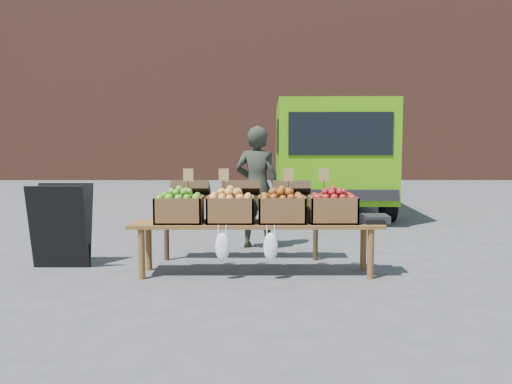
{
  "coord_description": "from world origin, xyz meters",
  "views": [
    {
      "loc": [
        0.75,
        -6.54,
        1.49
      ],
      "look_at": [
        0.77,
        0.03,
        0.85
      ],
      "focal_mm": 40.0,
      "sensor_mm": 36.0,
      "label": 1
    }
  ],
  "objects_px": {
    "back_table": "(241,218)",
    "delivery_van": "(327,158)",
    "crate_russet_pears": "(231,209)",
    "weighing_scale": "(372,219)",
    "vendor": "(257,187)",
    "chalkboard_sign": "(61,225)",
    "crate_golden_apples": "(179,209)",
    "crate_red_apples": "(282,209)",
    "crate_green_apples": "(333,209)",
    "display_bench": "(256,248)"
  },
  "relations": [
    {
      "from": "display_bench",
      "to": "weighing_scale",
      "type": "relative_size",
      "value": 7.94
    },
    {
      "from": "vendor",
      "to": "crate_green_apples",
      "type": "relative_size",
      "value": 3.27
    },
    {
      "from": "crate_golden_apples",
      "to": "delivery_van",
      "type": "bearing_deg",
      "value": 67.34
    },
    {
      "from": "vendor",
      "to": "weighing_scale",
      "type": "relative_size",
      "value": 4.8
    },
    {
      "from": "crate_russet_pears",
      "to": "crate_green_apples",
      "type": "xyz_separation_m",
      "value": [
        1.1,
        0.0,
        0.0
      ]
    },
    {
      "from": "crate_green_apples",
      "to": "weighing_scale",
      "type": "distance_m",
      "value": 0.44
    },
    {
      "from": "delivery_van",
      "to": "back_table",
      "type": "relative_size",
      "value": 2.27
    },
    {
      "from": "vendor",
      "to": "chalkboard_sign",
      "type": "distance_m",
      "value": 2.54
    },
    {
      "from": "display_bench",
      "to": "crate_green_apples",
      "type": "bearing_deg",
      "value": 0.0
    },
    {
      "from": "delivery_van",
      "to": "chalkboard_sign",
      "type": "relative_size",
      "value": 4.92
    },
    {
      "from": "delivery_van",
      "to": "weighing_scale",
      "type": "height_order",
      "value": "delivery_van"
    },
    {
      "from": "chalkboard_sign",
      "to": "display_bench",
      "type": "xyz_separation_m",
      "value": [
        2.22,
        -0.34,
        -0.2
      ]
    },
    {
      "from": "crate_red_apples",
      "to": "crate_green_apples",
      "type": "bearing_deg",
      "value": 0.0
    },
    {
      "from": "back_table",
      "to": "crate_green_apples",
      "type": "height_order",
      "value": "back_table"
    },
    {
      "from": "crate_golden_apples",
      "to": "crate_russet_pears",
      "type": "distance_m",
      "value": 0.55
    },
    {
      "from": "crate_golden_apples",
      "to": "crate_red_apples",
      "type": "height_order",
      "value": "same"
    },
    {
      "from": "display_bench",
      "to": "crate_russet_pears",
      "type": "bearing_deg",
      "value": 180.0
    },
    {
      "from": "display_bench",
      "to": "crate_russet_pears",
      "type": "xyz_separation_m",
      "value": [
        -0.27,
        0.0,
        0.42
      ]
    },
    {
      "from": "delivery_van",
      "to": "display_bench",
      "type": "xyz_separation_m",
      "value": [
        -1.43,
        -5.41,
        -0.78
      ]
    },
    {
      "from": "back_table",
      "to": "crate_golden_apples",
      "type": "bearing_deg",
      "value": -131.86
    },
    {
      "from": "crate_golden_apples",
      "to": "crate_russet_pears",
      "type": "bearing_deg",
      "value": 0.0
    },
    {
      "from": "crate_russet_pears",
      "to": "crate_red_apples",
      "type": "relative_size",
      "value": 1.0
    },
    {
      "from": "back_table",
      "to": "weighing_scale",
      "type": "distance_m",
      "value": 1.6
    },
    {
      "from": "chalkboard_sign",
      "to": "weighing_scale",
      "type": "xyz_separation_m",
      "value": [
        3.47,
        -0.34,
        0.13
      ]
    },
    {
      "from": "delivery_van",
      "to": "crate_green_apples",
      "type": "bearing_deg",
      "value": -94.88
    },
    {
      "from": "crate_red_apples",
      "to": "weighing_scale",
      "type": "height_order",
      "value": "crate_red_apples"
    },
    {
      "from": "crate_green_apples",
      "to": "crate_russet_pears",
      "type": "bearing_deg",
      "value": 180.0
    },
    {
      "from": "chalkboard_sign",
      "to": "crate_golden_apples",
      "type": "relative_size",
      "value": 1.94
    },
    {
      "from": "chalkboard_sign",
      "to": "crate_green_apples",
      "type": "height_order",
      "value": "chalkboard_sign"
    },
    {
      "from": "vendor",
      "to": "back_table",
      "type": "bearing_deg",
      "value": 90.88
    },
    {
      "from": "delivery_van",
      "to": "vendor",
      "type": "xyz_separation_m",
      "value": [
        -1.42,
        -3.91,
        -0.25
      ]
    },
    {
      "from": "crate_golden_apples",
      "to": "crate_red_apples",
      "type": "xyz_separation_m",
      "value": [
        1.1,
        0.0,
        0.0
      ]
    },
    {
      "from": "crate_red_apples",
      "to": "back_table",
      "type": "bearing_deg",
      "value": 122.28
    },
    {
      "from": "chalkboard_sign",
      "to": "crate_red_apples",
      "type": "height_order",
      "value": "chalkboard_sign"
    },
    {
      "from": "crate_red_apples",
      "to": "weighing_scale",
      "type": "bearing_deg",
      "value": 0.0
    },
    {
      "from": "vendor",
      "to": "crate_russet_pears",
      "type": "relative_size",
      "value": 3.27
    },
    {
      "from": "crate_red_apples",
      "to": "crate_russet_pears",
      "type": "bearing_deg",
      "value": 180.0
    },
    {
      "from": "delivery_van",
      "to": "crate_russet_pears",
      "type": "height_order",
      "value": "delivery_van"
    },
    {
      "from": "chalkboard_sign",
      "to": "back_table",
      "type": "bearing_deg",
      "value": 10.91
    },
    {
      "from": "crate_red_apples",
      "to": "display_bench",
      "type": "bearing_deg",
      "value": 180.0
    },
    {
      "from": "chalkboard_sign",
      "to": "weighing_scale",
      "type": "distance_m",
      "value": 3.49
    },
    {
      "from": "back_table",
      "to": "crate_russet_pears",
      "type": "relative_size",
      "value": 4.2
    },
    {
      "from": "vendor",
      "to": "crate_red_apples",
      "type": "bearing_deg",
      "value": 114.86
    },
    {
      "from": "back_table",
      "to": "weighing_scale",
      "type": "height_order",
      "value": "back_table"
    },
    {
      "from": "back_table",
      "to": "delivery_van",
      "type": "bearing_deg",
      "value": 71.02
    },
    {
      "from": "crate_russet_pears",
      "to": "weighing_scale",
      "type": "xyz_separation_m",
      "value": [
        1.53,
        0.0,
        -0.1
      ]
    },
    {
      "from": "crate_golden_apples",
      "to": "display_bench",
      "type": "bearing_deg",
      "value": 0.0
    },
    {
      "from": "weighing_scale",
      "to": "crate_golden_apples",
      "type": "bearing_deg",
      "value": 180.0
    },
    {
      "from": "crate_golden_apples",
      "to": "weighing_scale",
      "type": "relative_size",
      "value": 1.47
    },
    {
      "from": "delivery_van",
      "to": "back_table",
      "type": "xyz_separation_m",
      "value": [
        -1.61,
        -4.69,
        -0.55
      ]
    }
  ]
}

